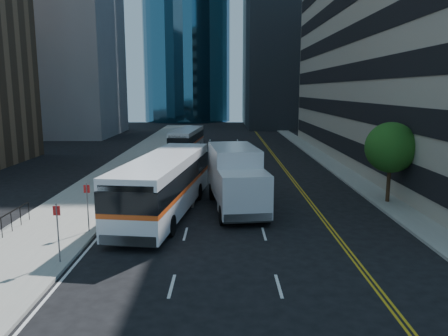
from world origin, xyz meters
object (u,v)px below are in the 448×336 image
at_px(bus_rear, 187,140).
at_px(box_truck, 236,178).
at_px(street_tree, 391,148).
at_px(bus_front, 165,183).

height_order(bus_rear, box_truck, box_truck).
bearing_deg(street_tree, box_truck, -172.42).
relative_size(street_tree, bus_rear, 0.47).
bearing_deg(bus_rear, box_truck, -72.90).
height_order(bus_front, bus_rear, bus_front).
relative_size(bus_front, bus_rear, 1.24).
height_order(bus_front, box_truck, box_truck).
bearing_deg(bus_front, bus_rear, 99.24).
relative_size(bus_front, box_truck, 1.66).
bearing_deg(bus_rear, bus_front, -82.67).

